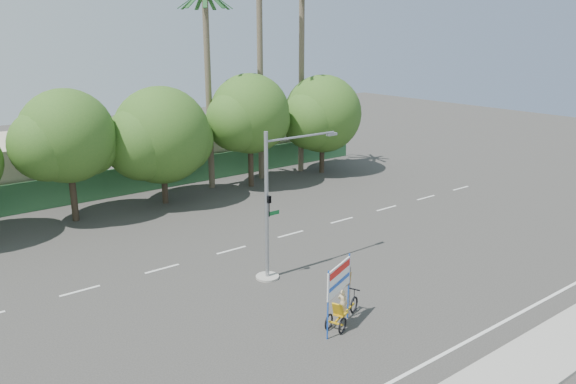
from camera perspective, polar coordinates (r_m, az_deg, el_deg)
ground at (r=25.61m, az=7.85°, el=-10.17°), size 120.00×120.00×0.00m
sidewalk_near at (r=21.72m, az=22.62°, el=-16.35°), size 50.00×2.40×0.12m
fence at (r=42.21m, az=-13.23°, el=1.58°), size 38.00×0.08×2.00m
building_right at (r=49.52m, az=-7.05°, el=4.96°), size 14.00×8.00×3.60m
tree_left at (r=35.79m, az=-21.58°, el=4.98°), size 6.66×5.60×8.07m
tree_center at (r=37.93m, az=-12.79°, el=5.37°), size 7.62×6.40×7.85m
tree_right at (r=41.18m, az=-3.94°, el=7.64°), size 6.90×5.80×8.36m
tree_far_right at (r=45.47m, az=3.49°, el=7.69°), size 7.38×6.20×7.94m
palm_tall at (r=43.13m, az=-2.89°, el=15.01°), size 3.73×3.79×17.45m
palm_mid at (r=45.56m, az=1.39°, el=13.75°), size 3.73×3.79×15.45m
palm_short at (r=40.80m, az=-8.18°, el=12.56°), size 3.73×3.79×14.45m
traffic_signal at (r=25.95m, az=-1.60°, el=-2.68°), size 4.72×1.10×7.00m
trike_billboard at (r=22.47m, az=5.45°, el=-10.74°), size 2.71×1.33×2.86m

